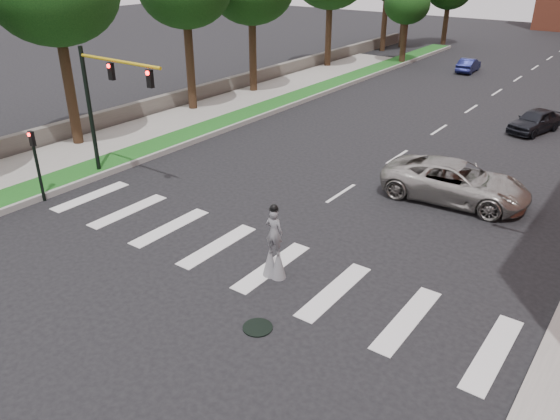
# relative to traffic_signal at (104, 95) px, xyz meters

# --- Properties ---
(ground_plane) EXTENTS (160.00, 160.00, 0.00)m
(ground_plane) POSITION_rel_traffic_signal_xyz_m (9.78, -3.00, -4.15)
(ground_plane) COLOR black
(ground_plane) RESTS_ON ground
(grass_median) EXTENTS (2.00, 60.00, 0.25)m
(grass_median) POSITION_rel_traffic_signal_xyz_m (-1.72, 17.00, -4.03)
(grass_median) COLOR #175019
(grass_median) RESTS_ON ground
(median_curb) EXTENTS (0.20, 60.00, 0.28)m
(median_curb) POSITION_rel_traffic_signal_xyz_m (-0.67, 17.00, -4.01)
(median_curb) COLOR gray
(median_curb) RESTS_ON ground
(sidewalk_left) EXTENTS (4.00, 60.00, 0.18)m
(sidewalk_left) POSITION_rel_traffic_signal_xyz_m (-4.72, 7.00, -4.06)
(sidewalk_left) COLOR gray
(sidewalk_left) RESTS_ON ground
(stone_wall) EXTENTS (0.50, 56.00, 1.10)m
(stone_wall) POSITION_rel_traffic_signal_xyz_m (-7.22, 19.00, -3.60)
(stone_wall) COLOR #59534C
(stone_wall) RESTS_ON ground
(manhole) EXTENTS (0.90, 0.90, 0.04)m
(manhole) POSITION_rel_traffic_signal_xyz_m (12.78, -5.00, -4.13)
(manhole) COLOR black
(manhole) RESTS_ON ground
(traffic_signal) EXTENTS (5.30, 0.23, 6.20)m
(traffic_signal) POSITION_rel_traffic_signal_xyz_m (0.00, 0.00, 0.00)
(traffic_signal) COLOR black
(traffic_signal) RESTS_ON ground
(secondary_signal) EXTENTS (0.25, 0.21, 3.23)m
(secondary_signal) POSITION_rel_traffic_signal_xyz_m (-0.52, -3.50, -2.20)
(secondary_signal) COLOR black
(secondary_signal) RESTS_ON ground
(stilt_performer) EXTENTS (0.84, 0.57, 2.73)m
(stilt_performer) POSITION_rel_traffic_signal_xyz_m (11.48, -2.42, -3.11)
(stilt_performer) COLOR black
(stilt_performer) RESTS_ON ground
(suv_crossing) EXTENTS (6.54, 3.39, 1.76)m
(suv_crossing) POSITION_rel_traffic_signal_xyz_m (14.21, 7.34, -3.27)
(suv_crossing) COLOR #A6A49D
(suv_crossing) RESTS_ON ground
(car_near) EXTENTS (2.74, 4.43, 1.41)m
(car_near) POSITION_rel_traffic_signal_xyz_m (14.59, 19.99, -3.45)
(car_near) COLOR black
(car_near) RESTS_ON ground
(car_mid) EXTENTS (1.52, 3.81, 1.23)m
(car_mid) POSITION_rel_traffic_signal_xyz_m (5.32, 35.28, -3.53)
(car_mid) COLOR #15194B
(car_mid) RESTS_ON ground
(tree_6) EXTENTS (4.24, 4.24, 7.26)m
(tree_6) POSITION_rel_traffic_signal_xyz_m (-1.12, 35.20, 1.24)
(tree_6) COLOR black
(tree_6) RESTS_ON ground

